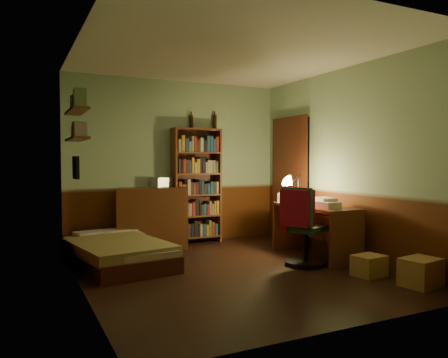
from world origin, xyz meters
name	(u,v)px	position (x,y,z in m)	size (l,w,h in m)	color
floor	(233,272)	(0.00, 0.00, -0.01)	(3.50, 4.00, 0.02)	black
ceiling	(233,52)	(0.00, 0.00, 2.61)	(3.50, 4.00, 0.02)	silver
wall_back	(177,162)	(0.00, 2.01, 1.30)	(3.50, 0.02, 2.60)	#94B38F
wall_left	(79,164)	(-1.76, 0.00, 1.30)	(0.02, 4.00, 2.60)	#94B38F
wall_right	(348,163)	(1.76, 0.00, 1.30)	(0.02, 4.00, 2.60)	#94B38F
wall_front	(350,165)	(0.00, -2.01, 1.30)	(3.50, 0.02, 2.60)	#94B38F
doorway	(291,181)	(1.72, 1.30, 1.00)	(0.06, 0.90, 2.00)	black
door_trim	(289,181)	(1.69, 1.30, 1.00)	(0.02, 0.98, 2.08)	#3A180D
bed	(116,243)	(-1.19, 0.97, 0.27)	(0.97, 1.81, 0.54)	olive
dresser	(153,218)	(-0.47, 1.76, 0.46)	(1.03, 0.52, 0.92)	#5C3219
mini_stereo	(162,182)	(-0.29, 1.89, 0.99)	(0.27, 0.21, 0.15)	#B2B2B7
bookshelf	(197,186)	(0.28, 1.85, 0.92)	(0.79, 0.25, 1.84)	#5C3219
bottle_left	(191,122)	(0.24, 1.96, 1.95)	(0.06, 0.06, 0.22)	black
bottle_right	(215,122)	(0.65, 1.96, 1.96)	(0.06, 0.06, 0.24)	black
desk	(315,231)	(1.35, 0.17, 0.36)	(0.55, 1.34, 0.72)	#5C3219
paper_stack	(292,198)	(1.27, 0.61, 0.78)	(0.25, 0.34, 0.14)	silver
desk_lamp	(298,179)	(1.34, 0.56, 1.06)	(0.20, 0.20, 0.68)	black
office_chair	(306,221)	(0.96, -0.15, 0.57)	(0.57, 0.50, 1.14)	#264C30
red_jacket	(280,158)	(0.69, 0.05, 1.36)	(0.21, 0.38, 0.45)	maroon
wall_shelf_lower	(77,139)	(-1.64, 1.10, 1.60)	(0.20, 0.90, 0.03)	#5C3219
wall_shelf_upper	(77,111)	(-1.64, 1.10, 1.95)	(0.20, 0.90, 0.03)	#5C3219
framed_picture	(76,168)	(-1.72, 0.60, 1.25)	(0.04, 0.32, 0.26)	black
cardboard_box_a	(421,272)	(1.51, -1.43, 0.15)	(0.40, 0.32, 0.30)	#A58346
cardboard_box_b	(369,266)	(1.31, -0.89, 0.12)	(0.34, 0.28, 0.24)	#A58346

